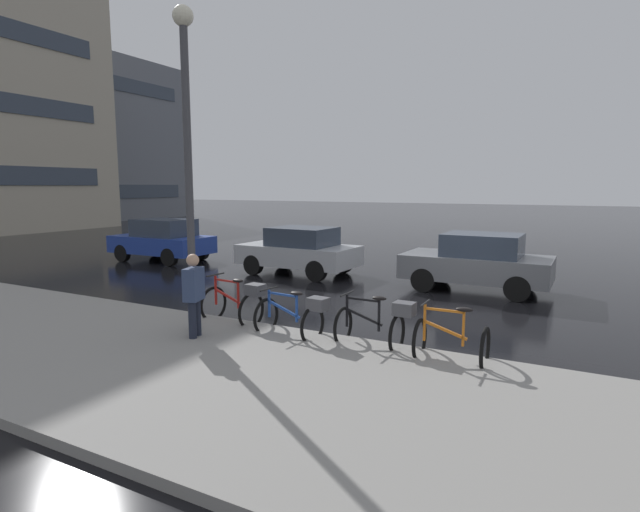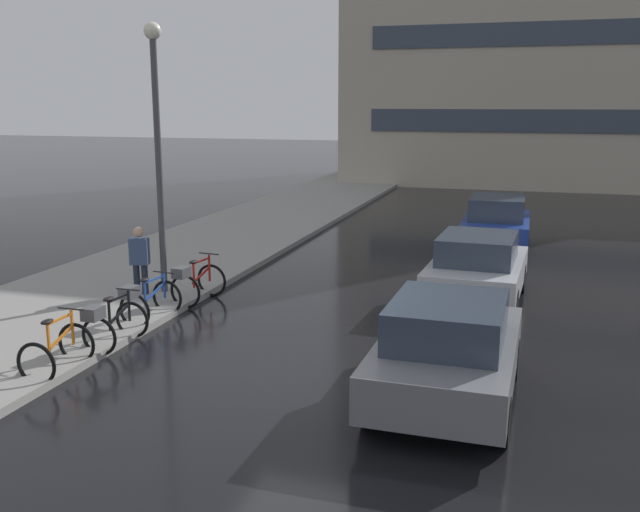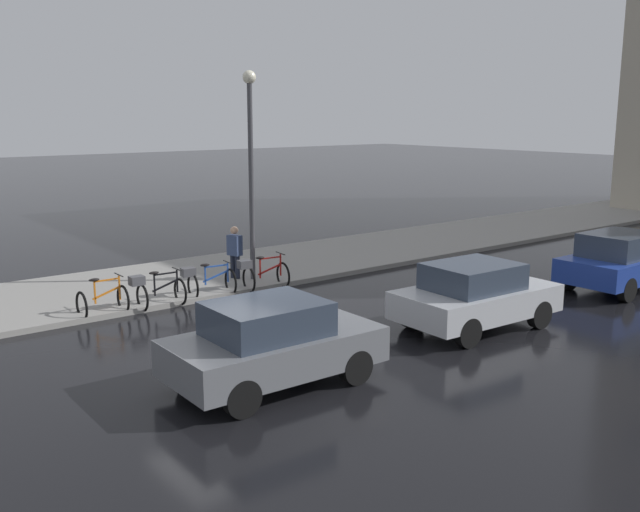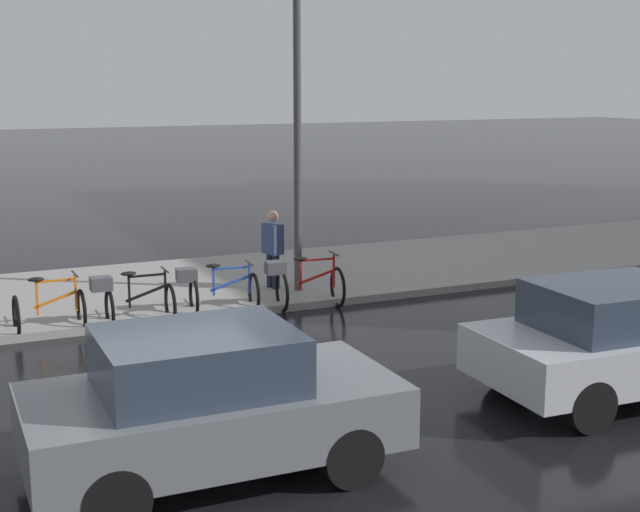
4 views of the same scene
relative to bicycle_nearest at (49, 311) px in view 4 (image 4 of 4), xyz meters
The scene contains 10 objects.
ground_plane 4.01m from the bicycle_nearest, 13.14° to the left, with size 140.00×140.00×0.00m, color black.
sidewalk_kerb 11.11m from the bicycle_nearest, 100.99° to the left, with size 4.80×60.00×0.14m, color gray.
bicycle_nearest is the anchor object (origin of this frame).
bicycle_second 1.30m from the bicycle_nearest, 83.29° to the left, with size 0.72×1.34×0.96m.
bicycle_third 2.81m from the bicycle_nearest, 90.66° to the left, with size 0.83×1.43×0.93m.
bicycle_farthest 4.35m from the bicycle_nearest, 86.67° to the left, with size 0.85×1.42×1.01m.
car_grey 6.13m from the bicycle_nearest, ahead, with size 1.96×3.84×1.55m.
car_silver 8.70m from the bicycle_nearest, 46.01° to the left, with size 2.04×3.83×1.51m.
pedestrian 4.44m from the bicycle_nearest, 103.58° to the left, with size 0.45×0.34×1.63m.
streetlamp 5.73m from the bicycle_nearest, 98.14° to the left, with size 0.36×0.36×5.90m.
Camera 4 is at (10.54, -2.76, 4.02)m, focal length 50.00 mm.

